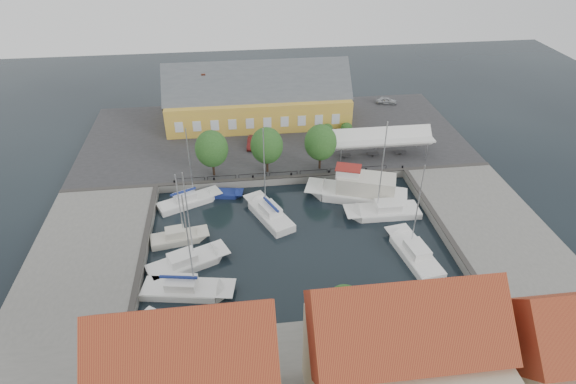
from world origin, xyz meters
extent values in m
plane|color=black|center=(0.00, 0.00, 0.00)|extent=(140.00, 140.00, 0.00)
cube|color=#2D2D30|center=(0.00, 23.00, 0.50)|extent=(56.00, 26.00, 1.00)
cube|color=slate|center=(-22.00, -2.00, 0.50)|extent=(12.00, 24.00, 1.00)
cube|color=slate|center=(22.00, -2.00, 0.50)|extent=(12.00, 24.00, 1.00)
cube|color=#383533|center=(0.00, 10.30, 1.06)|extent=(56.00, 0.60, 0.12)
cube|color=#383533|center=(-16.30, -2.00, 1.06)|extent=(0.60, 24.00, 0.12)
cube|color=#383533|center=(16.30, -2.00, 1.06)|extent=(0.60, 24.00, 0.12)
cylinder|color=black|center=(-14.00, 10.60, 1.20)|extent=(0.24, 0.24, 0.40)
cylinder|color=black|center=(-9.00, 10.60, 1.20)|extent=(0.24, 0.24, 0.40)
cylinder|color=black|center=(-4.00, 10.60, 1.20)|extent=(0.24, 0.24, 0.40)
cylinder|color=black|center=(1.00, 10.60, 1.20)|extent=(0.24, 0.24, 0.40)
cylinder|color=black|center=(6.00, 10.60, 1.20)|extent=(0.24, 0.24, 0.40)
cylinder|color=black|center=(11.00, 10.60, 1.20)|extent=(0.24, 0.24, 0.40)
cylinder|color=black|center=(16.00, 10.60, 1.20)|extent=(0.24, 0.24, 0.40)
cube|color=gold|center=(-2.00, 28.00, 3.25)|extent=(28.00, 10.00, 4.50)
cube|color=#474C51|center=(-2.00, 28.00, 6.75)|extent=(28.56, 7.60, 7.60)
cube|color=gold|center=(-12.00, 34.00, 2.75)|extent=(6.00, 6.00, 3.50)
cube|color=brown|center=(-10.00, 28.00, 8.60)|extent=(0.60, 0.60, 1.20)
cube|color=white|center=(14.00, 14.50, 3.70)|extent=(14.00, 4.00, 0.25)
cylinder|color=silver|center=(8.00, 12.70, 2.35)|extent=(0.10, 0.10, 2.70)
cylinder|color=silver|center=(8.00, 16.30, 2.35)|extent=(0.10, 0.10, 2.70)
cylinder|color=silver|center=(14.00, 12.70, 2.35)|extent=(0.10, 0.10, 2.70)
cylinder|color=silver|center=(14.00, 16.30, 2.35)|extent=(0.10, 0.10, 2.70)
cylinder|color=silver|center=(20.00, 12.70, 2.35)|extent=(0.10, 0.10, 2.70)
cylinder|color=silver|center=(20.00, 16.30, 2.35)|extent=(0.10, 0.10, 2.70)
cylinder|color=black|center=(-9.00, 12.00, 2.05)|extent=(0.30, 0.30, 2.10)
ellipsoid|color=#1D491A|center=(-9.00, 12.00, 4.88)|extent=(4.20, 4.20, 4.83)
cylinder|color=black|center=(-2.00, 12.00, 2.05)|extent=(0.30, 0.30, 2.10)
ellipsoid|color=#1D491A|center=(-2.00, 12.00, 4.88)|extent=(4.20, 4.20, 4.83)
cylinder|color=black|center=(5.00, 12.00, 2.05)|extent=(0.30, 0.30, 2.10)
ellipsoid|color=#1D491A|center=(5.00, 12.00, 4.88)|extent=(4.20, 4.20, 4.83)
imported|color=#ADB0B5|center=(20.37, 32.33, 1.59)|extent=(3.71, 2.16, 1.19)
imported|color=#5D1615|center=(-3.50, 19.45, 1.64)|extent=(1.91, 4.06, 1.29)
cube|color=white|center=(-2.38, 2.63, 0.15)|extent=(5.13, 7.32, 1.50)
cube|color=white|center=(-2.73, 3.42, 0.94)|extent=(5.59, 8.54, 0.08)
cube|color=white|center=(-2.45, 2.79, 1.40)|extent=(2.71, 3.22, 0.90)
cylinder|color=silver|center=(-2.94, 3.89, 6.05)|extent=(0.12, 0.12, 10.30)
cube|color=navy|center=(-2.38, 2.63, 2.15)|extent=(1.59, 3.23, 0.22)
cube|color=white|center=(9.62, 5.66, 0.10)|extent=(10.88, 6.99, 1.80)
cube|color=white|center=(8.42, 6.08, 1.04)|extent=(12.75, 7.52, 0.08)
cube|color=beige|center=(9.62, 5.66, 2.10)|extent=(7.69, 5.39, 2.20)
cube|color=white|center=(7.45, 6.42, 3.50)|extent=(3.34, 2.91, 1.20)
cube|color=maroon|center=(7.45, 6.42, 4.15)|extent=(3.62, 3.10, 0.10)
cube|color=white|center=(11.57, 2.09, 0.05)|extent=(7.30, 3.14, 1.30)
cube|color=white|center=(10.66, 2.10, 0.74)|extent=(8.76, 3.03, 0.08)
cube|color=white|center=(11.39, 2.10, 1.20)|extent=(2.93, 2.12, 0.90)
cylinder|color=silver|center=(10.12, 2.11, 6.38)|extent=(0.12, 0.12, 11.37)
cube|color=white|center=(12.07, -6.21, 0.05)|extent=(3.87, 7.43, 1.30)
cube|color=white|center=(11.94, -5.34, 0.74)|extent=(3.98, 8.82, 0.08)
cube|color=white|center=(12.04, -6.04, 1.20)|extent=(2.33, 3.09, 0.90)
cylinder|color=silver|center=(11.85, -4.81, 5.65)|extent=(0.12, 0.12, 9.90)
cube|color=white|center=(-12.61, 6.95, 0.05)|extent=(6.77, 4.76, 1.30)
cube|color=white|center=(-11.89, 7.29, 0.74)|extent=(7.90, 5.21, 0.08)
cube|color=white|center=(-12.47, 7.02, 1.20)|extent=(2.98, 2.49, 0.90)
cylinder|color=silver|center=(-11.45, 7.49, 5.36)|extent=(0.12, 0.12, 9.32)
cube|color=navy|center=(-12.61, 6.95, 1.95)|extent=(3.00, 1.53, 0.22)
cube|color=beige|center=(-13.29, -0.07, 0.05)|extent=(5.42, 3.06, 1.30)
cube|color=beige|center=(-12.66, 0.04, 0.74)|extent=(6.42, 3.14, 0.08)
cube|color=beige|center=(-13.16, -0.04, 1.20)|extent=(2.27, 1.83, 0.90)
cylinder|color=silver|center=(-12.28, 0.11, 4.54)|extent=(0.12, 0.12, 7.68)
cube|color=white|center=(-12.29, -4.46, 0.05)|extent=(7.43, 5.30, 1.30)
cube|color=white|center=(-11.50, -4.12, 0.74)|extent=(8.65, 5.74, 0.08)
cube|color=white|center=(-12.13, -4.39, 1.20)|extent=(3.28, 2.84, 0.90)
cylinder|color=silver|center=(-11.02, -3.91, 5.81)|extent=(0.12, 0.12, 10.22)
cube|color=white|center=(-12.19, -8.05, 0.05)|extent=(7.61, 3.97, 1.30)
cube|color=white|center=(-11.30, -8.21, 0.74)|extent=(9.02, 4.11, 0.08)
cube|color=white|center=(-12.02, -8.08, 1.20)|extent=(3.18, 2.35, 0.90)
cylinder|color=silver|center=(-10.77, -8.30, 6.03)|extent=(0.12, 0.12, 10.65)
cube|color=navy|center=(-12.19, -8.05, 1.95)|extent=(3.61, 0.84, 0.22)
cube|color=white|center=(-13.97, -11.71, 0.05)|extent=(3.94, 3.52, 0.90)
cube|color=white|center=(-13.60, -11.97, 0.54)|extent=(4.49, 3.89, 0.08)
cube|color=navy|center=(-8.14, 8.63, 0.05)|extent=(4.02, 2.48, 0.80)
cube|color=navy|center=(-7.68, 8.55, 0.49)|extent=(4.75, 2.53, 0.08)
cube|color=#A14822|center=(-10.00, -23.00, 9.25)|extent=(11.33, 6.50, 6.50)
cube|color=brown|center=(-12.75, -23.00, 10.90)|extent=(0.70, 0.70, 1.00)
cube|color=brown|center=(-7.80, -23.00, 10.80)|extent=(0.60, 0.60, 0.80)
cube|color=#C0B194|center=(4.00, -23.00, 4.75)|extent=(12.00, 8.00, 7.50)
cube|color=#A14822|center=(4.00, -23.00, 9.75)|extent=(12.36, 6.50, 6.50)
cube|color=brown|center=(1.00, -23.00, 11.40)|extent=(0.70, 0.70, 1.00)
cube|color=brown|center=(6.40, -23.00, 11.30)|extent=(0.60, 0.60, 0.80)
cube|color=#C0B194|center=(16.00, -24.00, 4.25)|extent=(9.00, 7.00, 6.50)
cube|color=brown|center=(13.75, -24.00, 10.40)|extent=(0.70, 0.70, 1.00)
camera|label=1|loc=(-6.06, -42.70, 33.47)|focal=30.00mm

